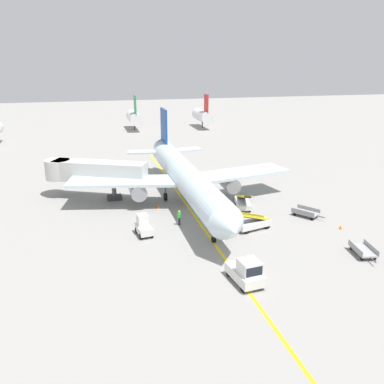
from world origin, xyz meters
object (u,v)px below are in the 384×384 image
baggage_cart_loaded (363,250)px  baggage_cart_empty_trailing (306,212)px  belt_loader_aft_hold (243,202)px  safety_cone_nose_right (341,227)px  ground_crew_marshaller (179,217)px  pushback_tug (246,272)px  jet_bridge (90,171)px  safety_cone_nose_left (159,207)px  belt_loader_forward_hold (252,222)px  baggage_tug_near_wing (143,226)px  airliner (185,176)px

baggage_cart_loaded → baggage_cart_empty_trailing: 10.02m
belt_loader_aft_hold → safety_cone_nose_right: 11.52m
ground_crew_marshaller → baggage_cart_empty_trailing: bearing=-4.0°
pushback_tug → belt_loader_aft_hold: bearing=69.8°
jet_bridge → ground_crew_marshaller: jet_bridge is taller
safety_cone_nose_left → ground_crew_marshaller: bearing=-77.2°
pushback_tug → safety_cone_nose_left: size_ratio=8.64×
belt_loader_forward_hold → safety_cone_nose_right: bearing=-13.9°
jet_bridge → ground_crew_marshaller: 15.04m
safety_cone_nose_left → baggage_tug_near_wing: bearing=-111.0°
pushback_tug → ground_crew_marshaller: pushback_tug is taller
safety_cone_nose_left → safety_cone_nose_right: same height
pushback_tug → jet_bridge: bearing=115.0°
airliner → pushback_tug: (0.25, -20.05, -2.42)m
belt_loader_forward_hold → safety_cone_nose_left: (-8.48, 8.71, -0.56)m
belt_loader_aft_hold → airliner: bearing=149.7°
ground_crew_marshaller → safety_cone_nose_left: bearing=102.8°
pushback_tug → baggage_cart_loaded: bearing=9.5°
jet_bridge → baggage_tug_near_wing: (4.94, -13.32, -2.62)m
ground_crew_marshaller → belt_loader_aft_hold: bearing=21.1°
baggage_cart_empty_trailing → baggage_cart_loaded: bearing=-88.5°
baggage_tug_near_wing → baggage_cart_loaded: 21.08m
airliner → belt_loader_forward_hold: (4.91, -9.99, -2.64)m
safety_cone_nose_left → baggage_cart_loaded: bearing=-46.2°
baggage_tug_near_wing → safety_cone_nose_right: (20.32, -3.69, -0.71)m
jet_bridge → baggage_cart_empty_trailing: (23.51, -12.77, -3.07)m
baggage_tug_near_wing → ground_crew_marshaller: size_ratio=1.50×
baggage_cart_loaded → safety_cone_nose_left: (-16.05, 16.72, -0.25)m
belt_loader_forward_hold → safety_cone_nose_right: belt_loader_forward_hold is taller
belt_loader_forward_hold → safety_cone_nose_left: belt_loader_forward_hold is taller
airliner → baggage_tug_near_wing: airliner is taller
airliner → safety_cone_nose_right: 18.84m
pushback_tug → baggage_cart_empty_trailing: (11.96, 12.06, -0.53)m
safety_cone_nose_right → baggage_tug_near_wing: bearing=169.7°
jet_bridge → baggage_tug_near_wing: jet_bridge is taller
airliner → belt_loader_forward_hold: 11.44m
jet_bridge → safety_cone_nose_left: (7.72, -6.05, -3.32)m
safety_cone_nose_right → belt_loader_aft_hold: bearing=131.9°
airliner → belt_loader_forward_hold: bearing=-63.8°
pushback_tug → baggage_tug_near_wing: size_ratio=1.49×
belt_loader_forward_hold → baggage_cart_empty_trailing: (7.31, 2.00, -0.31)m
belt_loader_aft_hold → baggage_cart_loaded: bearing=-66.6°
baggage_tug_near_wing → baggage_cart_loaded: size_ratio=0.67×
pushback_tug → belt_loader_forward_hold: 11.09m
belt_loader_aft_hold → safety_cone_nose_left: 10.15m
ground_crew_marshaller → baggage_tug_near_wing: bearing=-158.8°
jet_bridge → pushback_tug: 27.50m
belt_loader_aft_hold → safety_cone_nose_right: bearing=-48.1°
jet_bridge → baggage_cart_loaded: size_ratio=3.32×
belt_loader_aft_hold → ground_crew_marshaller: bearing=-158.9°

